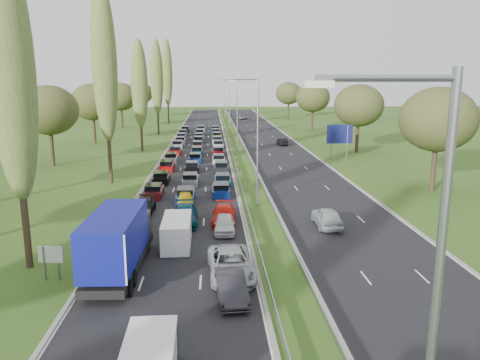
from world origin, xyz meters
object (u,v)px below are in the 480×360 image
object	(u,v)px
near_car_3	(144,206)
blue_lorry	(118,241)
info_sign	(51,258)
direction_sign	(340,136)
near_car_2	(133,224)
white_van_rear	(177,231)

from	to	relation	value
near_car_3	blue_lorry	distance (m)	13.41
info_sign	direction_sign	world-z (taller)	direction_sign
blue_lorry	direction_sign	xyz separation A→B (m)	(24.92, 41.26, 1.48)
near_car_3	direction_sign	distance (m)	37.81
near_car_2	info_sign	distance (m)	9.15
info_sign	direction_sign	bearing A→B (deg)	55.57
near_car_3	info_sign	bearing A→B (deg)	-102.44
near_car_3	info_sign	xyz separation A→B (m)	(-3.48, -14.08, 0.70)
direction_sign	blue_lorry	bearing A→B (deg)	-121.14
white_van_rear	info_sign	size ratio (longest dim) A/B	2.40
white_van_rear	direction_sign	xyz separation A→B (m)	(21.73, 36.31, 2.53)
info_sign	near_car_2	bearing A→B (deg)	68.12
near_car_2	direction_sign	bearing A→B (deg)	49.76
near_car_2	info_sign	bearing A→B (deg)	-114.98
white_van_rear	info_sign	distance (m)	9.09
blue_lorry	direction_sign	bearing A→B (deg)	60.74
direction_sign	info_sign	bearing A→B (deg)	-124.43
near_car_3	blue_lorry	xyz separation A→B (m)	(0.39, -13.33, 1.42)
blue_lorry	white_van_rear	world-z (taller)	blue_lorry
blue_lorry	white_van_rear	bearing A→B (deg)	59.04
near_car_3	info_sign	size ratio (longest dim) A/B	2.13
near_car_2	info_sign	world-z (taller)	info_sign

